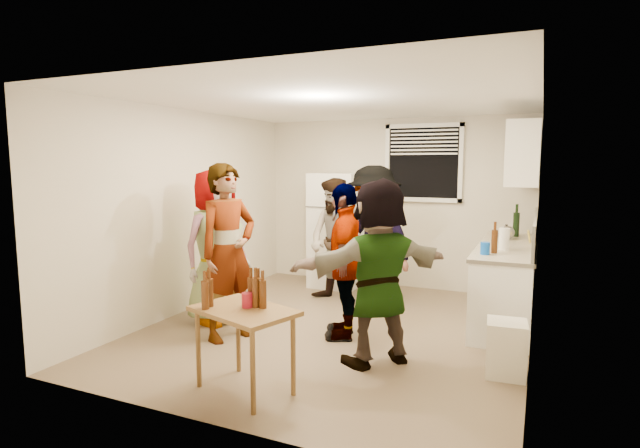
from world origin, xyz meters
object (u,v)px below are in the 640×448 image
at_px(refrigerator, 337,230).
at_px(trash_bin, 506,348).
at_px(beer_bottle_counter, 494,253).
at_px(kettle, 506,239).
at_px(red_cup, 247,307).
at_px(blue_cup, 485,254).
at_px(guest_orange, 377,362).
at_px(guest_back_right, 372,307).
at_px(beer_bottle_table, 256,307).
at_px(serving_table, 246,390).
at_px(guest_back_left, 336,302).
at_px(wine_bottle, 516,237).
at_px(guest_stripe, 230,338).
at_px(guest_black, 344,336).
at_px(guest_grey, 218,321).

bearing_deg(refrigerator, trash_bin, -43.10).
bearing_deg(trash_bin, beer_bottle_counter, 101.71).
relative_size(kettle, red_cup, 2.04).
xyz_separation_m(kettle, blue_cup, (-0.13, -1.20, 0.00)).
distance_m(blue_cup, guest_orange, 1.63).
bearing_deg(guest_back_right, trash_bin, -16.00).
bearing_deg(red_cup, beer_bottle_table, 27.52).
bearing_deg(kettle, refrigerator, 179.08).
height_order(serving_table, guest_back_left, serving_table).
xyz_separation_m(wine_bottle, beer_bottle_counter, (-0.15, -1.37, 0.00)).
relative_size(blue_cup, guest_orange, 0.08).
distance_m(refrigerator, guest_back_left, 1.27).
height_order(red_cup, guest_back_right, red_cup).
distance_m(beer_bottle_table, guest_orange, 1.37).
relative_size(beer_bottle_table, guest_back_right, 0.13).
distance_m(serving_table, guest_stripe, 1.29).
xyz_separation_m(beer_bottle_counter, guest_black, (-1.43, -0.69, -0.90)).
height_order(guest_back_right, guest_orange, guest_back_right).
relative_size(beer_bottle_counter, guest_grey, 0.14).
bearing_deg(trash_bin, blue_cup, 107.91).
distance_m(beer_bottle_counter, guest_grey, 3.23).
bearing_deg(refrigerator, wine_bottle, 0.22).
xyz_separation_m(refrigerator, guest_back_left, (0.34, -0.88, -0.85)).
height_order(guest_stripe, guest_black, guest_stripe).
distance_m(wine_bottle, guest_grey, 3.93).
bearing_deg(red_cup, serving_table, -94.67).
distance_m(kettle, guest_orange, 2.64).
xyz_separation_m(kettle, guest_back_left, (-2.06, -0.59, -0.90)).
height_order(blue_cup, guest_orange, blue_cup).
bearing_deg(guest_black, guest_back_right, 165.11).
xyz_separation_m(wine_bottle, red_cup, (-1.85, -3.55, -0.21)).
distance_m(beer_bottle_counter, guest_orange, 1.76).
distance_m(serving_table, guest_grey, 1.91).
bearing_deg(guest_orange, guest_back_right, -117.03).
height_order(beer_bottle_counter, red_cup, beer_bottle_counter).
bearing_deg(wine_bottle, beer_bottle_counter, -96.25).
relative_size(blue_cup, serving_table, 0.16).
xyz_separation_m(kettle, serving_table, (-1.76, -3.30, -0.90)).
relative_size(red_cup, guest_black, 0.07).
bearing_deg(wine_bottle, serving_table, -117.37).
xyz_separation_m(guest_stripe, guest_back_left, (0.52, 1.71, 0.00)).
relative_size(beer_bottle_table, guest_grey, 0.14).
bearing_deg(serving_table, guest_black, 79.85).
height_order(guest_back_right, guest_black, guest_back_right).
distance_m(guest_stripe, guest_black, 1.22).
distance_m(guest_grey, guest_back_right, 1.96).
xyz_separation_m(refrigerator, guest_grey, (-0.64, -2.16, -0.85)).
bearing_deg(serving_table, beer_bottle_table, 48.69).
distance_m(trash_bin, guest_back_left, 2.71).
height_order(kettle, guest_stripe, kettle).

